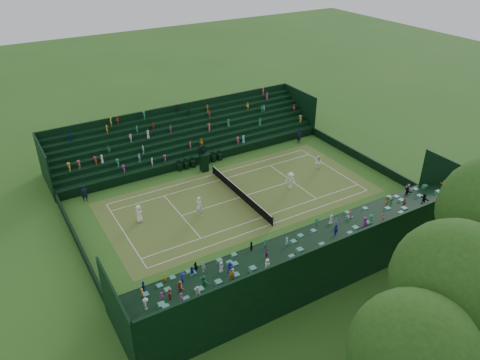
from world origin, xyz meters
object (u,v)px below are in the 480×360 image
at_px(player_near_east, 199,206).
at_px(player_far_east, 290,180).
at_px(umpire_chair, 204,160).
at_px(player_far_west, 318,163).
at_px(player_near_west, 139,214).
at_px(tennis_net, 240,193).

height_order(player_near_east, player_far_east, player_near_east).
relative_size(umpire_chair, player_near_east, 1.52).
bearing_deg(player_far_east, player_far_west, 81.98).
relative_size(umpire_chair, player_near_west, 1.79).
distance_m(tennis_net, player_far_east, 5.52).
height_order(umpire_chair, player_far_east, umpire_chair).
bearing_deg(tennis_net, player_far_east, 79.41).
distance_m(umpire_chair, player_near_east, 8.78).
bearing_deg(umpire_chair, player_far_east, 37.21).
distance_m(player_near_east, player_far_west, 15.40).
relative_size(tennis_net, player_far_east, 6.57).
xyz_separation_m(player_far_west, player_far_east, (1.78, -5.03, 0.10)).
relative_size(player_near_west, player_far_west, 1.09).
distance_m(umpire_chair, player_near_west, 11.14).
height_order(tennis_net, player_near_west, player_near_west).
height_order(tennis_net, umpire_chair, umpire_chair).
bearing_deg(umpire_chair, tennis_net, 4.49).
distance_m(player_near_west, player_far_west, 20.52).
xyz_separation_m(umpire_chair, player_far_west, (6.06, 10.99, -0.52)).
relative_size(player_near_west, player_near_east, 0.85).
bearing_deg(player_near_east, player_far_west, -107.52).
xyz_separation_m(player_near_west, player_far_east, (2.10, 15.49, 0.03)).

